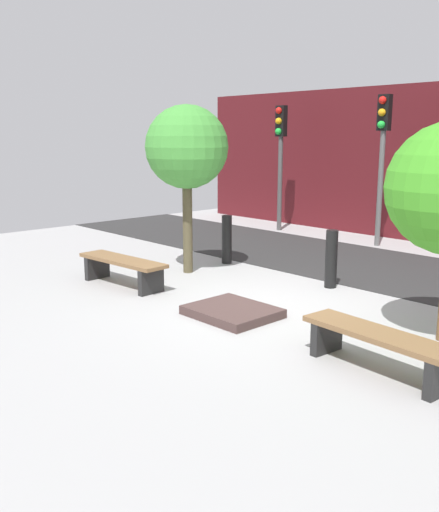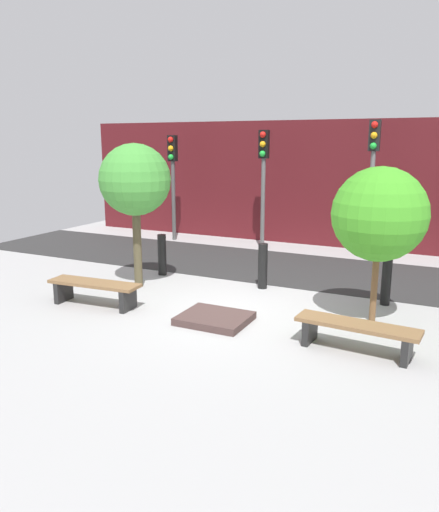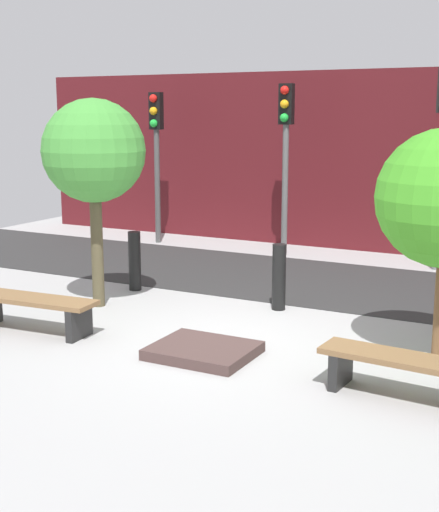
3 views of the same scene
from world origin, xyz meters
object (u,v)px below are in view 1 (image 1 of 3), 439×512
tree_behind_left_bench (187,148)px  traffic_light_mid_west (382,142)px  bench_right (379,343)px  bench_left (122,266)px  traffic_light_west (280,145)px  planter_bed (232,312)px  bollard_left (331,259)px  bollard_far_left (227,239)px

tree_behind_left_bench → traffic_light_mid_west: bearing=78.9°
bench_right → tree_behind_left_bench: tree_behind_left_bench is taller
bench_left → tree_behind_left_bench: bearing=85.7°
bench_left → traffic_light_west: size_ratio=0.57×
planter_bed → bollard_left: bollard_left is taller
tree_behind_left_bench → traffic_light_west: 5.26m
bench_left → bench_right: size_ratio=1.01×
bench_right → bollard_left: (-2.45, 2.48, 0.16)m
bench_left → tree_behind_left_bench: tree_behind_left_bench is taller
planter_bed → tree_behind_left_bench: 3.51m
bench_left → bollard_left: bollard_left is taller
bench_right → traffic_light_mid_west: (-3.94, 6.28, 2.02)m
bollard_far_left → traffic_light_west: traffic_light_west is taller
bollard_far_left → traffic_light_west: (-1.98, 3.80, 1.77)m
bench_left → planter_bed: bearing=0.3°
bench_right → bollard_far_left: 5.54m
bollard_far_left → bollard_left: 2.51m
bollard_far_left → bench_right: bearing=-26.6°
bollard_far_left → traffic_light_mid_west: 4.35m
bench_left → bollard_far_left: bearing=87.1°
bench_right → bench_left: bearing=-175.7°
bench_right → traffic_light_west: traffic_light_west is taller
planter_bed → tree_behind_left_bench: size_ratio=0.39×
planter_bed → traffic_light_west: size_ratio=0.36×
bench_left → bollard_left: 3.49m
bollard_far_left → traffic_light_mid_west: traffic_light_mid_west is taller
bench_right → bollard_far_left: (-4.96, 2.48, 0.15)m
bench_right → planter_bed: (-2.45, 0.20, -0.26)m
bench_right → traffic_light_west: size_ratio=0.57×
bollard_far_left → traffic_light_mid_west: bearing=75.1°
traffic_light_west → traffic_light_mid_west: 2.99m
bench_left → tree_behind_left_bench: 2.40m
bench_right → bollard_far_left: bearing=157.8°
planter_bed → traffic_light_mid_west: bearing=103.8°
tree_behind_left_bench → bollard_far_left: size_ratio=3.16×
planter_bed → bollard_left: size_ratio=1.21×
tree_behind_left_bench → traffic_light_west: size_ratio=0.93×
bollard_far_left → traffic_light_mid_west: (1.01, 3.80, 1.86)m
bench_left → planter_bed: 2.47m
bollard_left → traffic_light_mid_west: 4.49m
tree_behind_left_bench → bollard_left: size_ratio=3.13×
tree_behind_left_bench → traffic_light_west: traffic_light_west is taller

